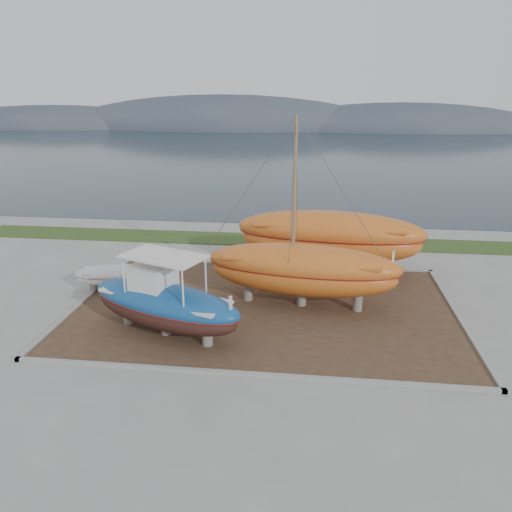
% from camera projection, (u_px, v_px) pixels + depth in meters
% --- Properties ---
extents(ground, '(140.00, 140.00, 0.00)m').
position_uv_depth(ground, '(254.00, 348.00, 20.54)').
color(ground, gray).
rests_on(ground, ground).
extents(dirt_patch, '(18.00, 12.00, 0.06)m').
position_uv_depth(dirt_patch, '(264.00, 308.00, 24.30)').
color(dirt_patch, '#422D1E').
rests_on(dirt_patch, ground).
extents(curb_frame, '(18.60, 12.60, 0.15)m').
position_uv_depth(curb_frame, '(264.00, 307.00, 24.28)').
color(curb_frame, gray).
rests_on(curb_frame, ground).
extents(grass_strip, '(44.00, 3.00, 0.08)m').
position_uv_depth(grass_strip, '(281.00, 240.00, 35.12)').
color(grass_strip, '#284219').
rests_on(grass_strip, ground).
extents(sea, '(260.00, 100.00, 0.04)m').
position_uv_depth(sea, '(304.00, 151.00, 86.46)').
color(sea, '#192932').
rests_on(sea, ground).
extents(mountain_ridge, '(200.00, 36.00, 20.00)m').
position_uv_depth(mountain_ridge, '(310.00, 128.00, 138.26)').
color(mountain_ridge, '#333D49').
rests_on(mountain_ridge, ground).
extents(blue_caique, '(7.76, 4.87, 3.58)m').
position_uv_depth(blue_caique, '(164.00, 295.00, 21.12)').
color(blue_caique, '#154C87').
rests_on(blue_caique, dirt_patch).
extents(white_dinghy, '(4.57, 2.49, 1.30)m').
position_uv_depth(white_dinghy, '(117.00, 278.00, 26.26)').
color(white_dinghy, silver).
rests_on(white_dinghy, dirt_patch).
extents(orange_sailboat, '(9.65, 3.86, 9.02)m').
position_uv_depth(orange_sailboat, '(304.00, 216.00, 23.13)').
color(orange_sailboat, '#BD5C1D').
rests_on(orange_sailboat, dirt_patch).
extents(orange_bare_hull, '(10.94, 4.26, 3.50)m').
position_uv_depth(orange_bare_hull, '(329.00, 243.00, 28.49)').
color(orange_bare_hull, '#BD5C1D').
rests_on(orange_bare_hull, dirt_patch).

